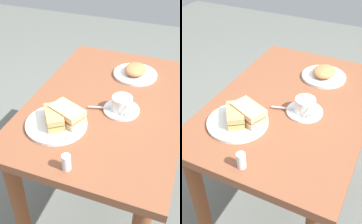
% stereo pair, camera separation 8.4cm
% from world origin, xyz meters
% --- Properties ---
extents(ground_plane, '(6.00, 6.00, 0.00)m').
position_xyz_m(ground_plane, '(0.00, 0.00, 0.00)').
color(ground_plane, slate).
extents(dining_table, '(1.00, 0.69, 0.72)m').
position_xyz_m(dining_table, '(0.00, 0.00, 0.58)').
color(dining_table, brown).
rests_on(dining_table, ground_plane).
extents(sandwich_plate, '(0.25, 0.25, 0.01)m').
position_xyz_m(sandwich_plate, '(-0.24, 0.15, 0.72)').
color(sandwich_plate, white).
rests_on(sandwich_plate, dining_table).
extents(sandwich_front, '(0.15, 0.13, 0.05)m').
position_xyz_m(sandwich_front, '(-0.24, 0.15, 0.76)').
color(sandwich_front, tan).
rests_on(sandwich_front, sandwich_plate).
extents(sandwich_back, '(0.13, 0.16, 0.06)m').
position_xyz_m(sandwich_back, '(-0.21, 0.11, 0.76)').
color(sandwich_back, '#E0BD82').
rests_on(sandwich_back, sandwich_plate).
extents(coffee_saucer, '(0.16, 0.16, 0.01)m').
position_xyz_m(coffee_saucer, '(-0.05, -0.08, 0.72)').
color(coffee_saucer, white).
rests_on(coffee_saucer, dining_table).
extents(coffee_cup, '(0.10, 0.09, 0.06)m').
position_xyz_m(coffee_cup, '(-0.06, -0.08, 0.76)').
color(coffee_cup, white).
rests_on(coffee_cup, coffee_saucer).
extents(spoon, '(0.04, 0.10, 0.01)m').
position_xyz_m(spoon, '(-0.07, 0.00, 0.73)').
color(spoon, silver).
rests_on(spoon, coffee_saucer).
extents(side_plate, '(0.22, 0.22, 0.01)m').
position_xyz_m(side_plate, '(0.26, -0.06, 0.72)').
color(side_plate, white).
rests_on(side_plate, dining_table).
extents(side_food_pile, '(0.13, 0.11, 0.04)m').
position_xyz_m(side_food_pile, '(0.26, -0.06, 0.75)').
color(side_food_pile, '#B97746').
rests_on(side_food_pile, side_plate).
extents(salt_shaker, '(0.03, 0.03, 0.06)m').
position_xyz_m(salt_shaker, '(-0.44, 0.01, 0.75)').
color(salt_shaker, silver).
rests_on(salt_shaker, dining_table).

